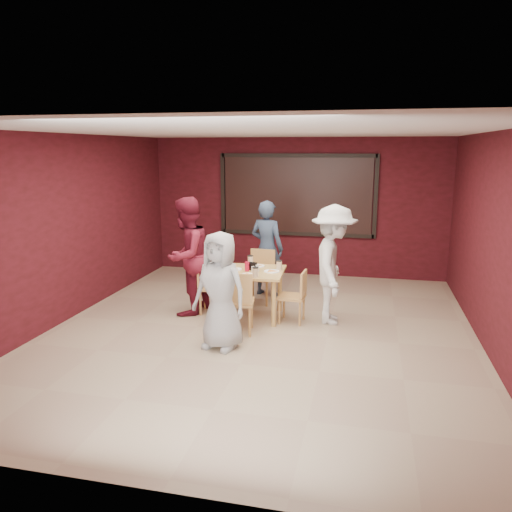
% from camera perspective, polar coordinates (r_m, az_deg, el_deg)
% --- Properties ---
extents(floor, '(7.00, 7.00, 0.00)m').
position_cam_1_polar(floor, '(7.24, 0.47, -8.66)').
color(floor, tan).
rests_on(floor, ground).
extents(window_blinds, '(3.00, 0.02, 1.50)m').
position_cam_1_polar(window_blinds, '(10.20, 4.68, 6.94)').
color(window_blinds, black).
extents(dining_table, '(0.99, 0.99, 0.89)m').
position_cam_1_polar(dining_table, '(7.67, -0.37, -2.33)').
color(dining_table, tan).
rests_on(dining_table, floor).
extents(chair_front, '(0.50, 0.50, 0.91)m').
position_cam_1_polar(chair_front, '(7.00, -2.13, -4.95)').
color(chair_front, tan).
rests_on(chair_front, floor).
extents(chair_back, '(0.46, 0.46, 0.89)m').
position_cam_1_polar(chair_back, '(8.50, 0.57, -1.93)').
color(chair_back, tan).
rests_on(chair_back, floor).
extents(chair_left, '(0.45, 0.45, 0.84)m').
position_cam_1_polar(chair_left, '(7.97, -5.51, -3.15)').
color(chair_left, tan).
rests_on(chair_left, floor).
extents(chair_right, '(0.41, 0.41, 0.80)m').
position_cam_1_polar(chair_right, '(7.51, 4.64, -4.31)').
color(chair_right, tan).
rests_on(chair_right, floor).
extents(diner_front, '(0.86, 0.67, 1.55)m').
position_cam_1_polar(diner_front, '(6.48, -4.10, -3.98)').
color(diner_front, '#A5A5A5').
rests_on(diner_front, floor).
extents(diner_back, '(0.71, 0.57, 1.70)m').
position_cam_1_polar(diner_back, '(8.81, 1.26, 0.88)').
color(diner_back, '#2F3E54').
rests_on(diner_back, floor).
extents(diner_left, '(0.85, 1.01, 1.85)m').
position_cam_1_polar(diner_left, '(7.88, -7.93, -0.02)').
color(diner_left, maroon).
rests_on(diner_left, floor).
extents(diner_right, '(0.73, 1.19, 1.78)m').
position_cam_1_polar(diner_right, '(7.48, 8.82, -0.99)').
color(diner_right, silver).
rests_on(diner_right, floor).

